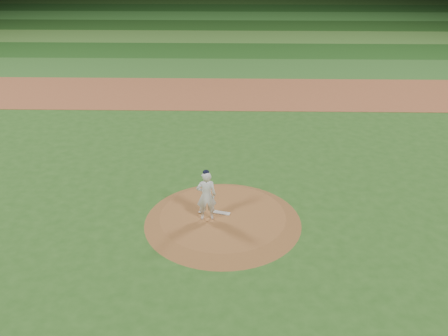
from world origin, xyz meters
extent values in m
plane|color=#2A5A1D|center=(0.00, 0.00, 0.00)|extent=(120.00, 120.00, 0.00)
cube|color=#99532F|center=(0.00, 14.00, 0.01)|extent=(70.00, 6.00, 0.02)
cube|color=#306625|center=(0.00, 19.50, 0.01)|extent=(70.00, 5.00, 0.02)
cube|color=#1D4C18|center=(0.00, 24.50, 0.01)|extent=(70.00, 5.00, 0.02)
cube|color=#42782B|center=(0.00, 29.50, 0.01)|extent=(70.00, 5.00, 0.02)
cube|color=#1C4716|center=(0.00, 34.50, 0.01)|extent=(70.00, 5.00, 0.02)
cube|color=#32752A|center=(0.00, 39.50, 0.01)|extent=(70.00, 5.00, 0.02)
cube|color=#1C4B18|center=(0.00, 44.50, 0.01)|extent=(70.00, 5.00, 0.02)
cone|color=brown|center=(0.00, 0.00, 0.12)|extent=(5.50, 5.50, 0.25)
cube|color=silver|center=(-0.09, 0.17, 0.27)|extent=(0.71, 0.35, 0.03)
ellipsoid|color=silver|center=(-0.80, 0.16, 0.29)|extent=(0.14, 0.14, 0.08)
imported|color=white|center=(-0.55, -0.20, 1.17)|extent=(0.72, 0.52, 1.83)
ellipsoid|color=black|center=(-0.55, -0.20, 2.06)|extent=(0.22, 0.22, 0.15)
camera|label=1|loc=(0.35, -14.75, 9.67)|focal=40.00mm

